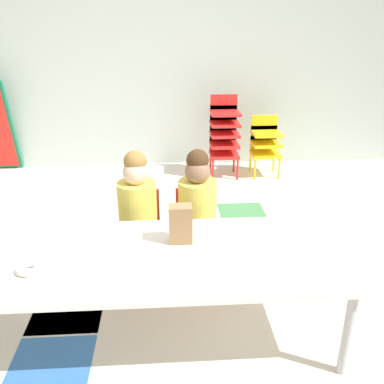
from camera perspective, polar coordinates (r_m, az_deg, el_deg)
The scene contains 11 objects.
ground_plane at distance 3.15m, azimuth -6.76°, elevation -10.56°, with size 6.59×4.89×0.02m.
back_wall at distance 5.09m, azimuth -6.22°, elevation 18.20°, with size 6.59×0.10×2.63m, color #B2C1B7.
craft_table at distance 2.28m, azimuth -4.44°, elevation -9.28°, with size 2.02×0.81×0.54m.
seated_child_near_camera at distance 2.82m, azimuth -7.47°, elevation -1.60°, with size 0.32×0.31×0.92m.
seated_child_middle_seat at distance 2.82m, azimuth 0.74°, elevation -1.39°, with size 0.32×0.31×0.92m.
kid_chair_red_stack at distance 4.77m, azimuth 4.42°, elevation 8.21°, with size 0.32×0.30×0.92m.
kid_chair_yellow_stack at distance 4.89m, azimuth 9.98°, elevation 6.82°, with size 0.32×0.30×0.68m.
paper_bag_brown at distance 2.32m, azimuth -1.58°, elevation -4.39°, with size 0.13×0.09×0.22m, color #9E754C.
paper_plate_near_edge at distance 2.25m, azimuth -21.41°, elevation -10.17°, with size 0.18×0.18×0.01m, color white.
paper_plate_center_table at distance 2.23m, azimuth -11.75°, elevation -9.29°, with size 0.18×0.18×0.01m, color white.
donut_powdered_on_plate at distance 2.24m, azimuth -21.49°, elevation -9.70°, with size 0.12×0.12×0.04m, color white.
Camera 1 is at (0.19, -2.63, 1.71)m, focal length 38.99 mm.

